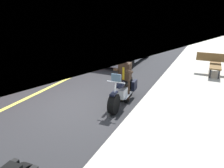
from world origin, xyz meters
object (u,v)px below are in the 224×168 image
car_dark (126,50)px  bench_sidewalk (216,62)px  rider_main (125,74)px  motorcycle_main (123,91)px

car_dark → bench_sidewalk: car_dark is taller
car_dark → bench_sidewalk: size_ratio=2.54×
rider_main → motorcycle_main: bearing=4.1°
motorcycle_main → bench_sidewalk: size_ratio=1.22×
motorcycle_main → car_dark: (-5.79, -2.18, 0.24)m
bench_sidewalk → rider_main: bearing=-31.7°
motorcycle_main → rider_main: rider_main is taller
rider_main → bench_sidewalk: (-4.58, 2.82, -0.32)m
rider_main → bench_sidewalk: rider_main is taller
car_dark → motorcycle_main: bearing=20.7°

